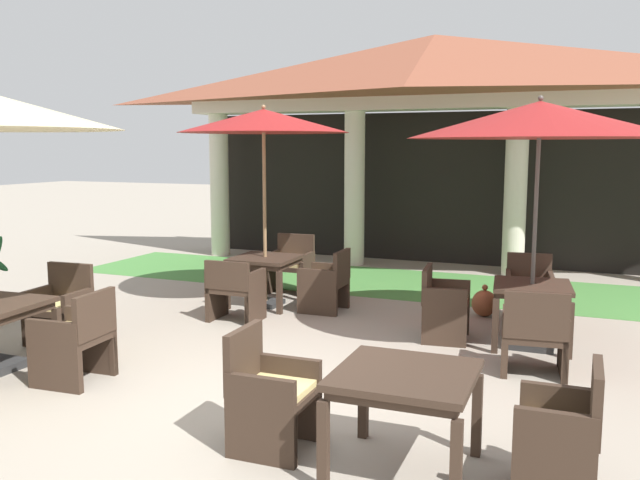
{
  "coord_description": "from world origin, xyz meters",
  "views": [
    {
      "loc": [
        2.78,
        -4.97,
        2.26
      ],
      "look_at": [
        -0.13,
        2.12,
        1.19
      ],
      "focal_mm": 37.63,
      "sensor_mm": 36.0,
      "label": 1
    }
  ],
  "objects_px": {
    "patio_chair_far_back_east": "(327,283)",
    "patio_chair_far_back_north": "(291,266)",
    "patio_chair_mid_right_east": "(76,339)",
    "patio_chair_near_foreground_west": "(443,305)",
    "patio_table_far_back": "(265,264)",
    "patio_chair_near_foreground_north": "(529,292)",
    "patio_umbrella_far_back": "(264,122)",
    "patio_chair_near_foreground_south": "(534,335)",
    "terracotta_urn": "(484,303)",
    "patio_chair_far_back_south": "(235,290)",
    "patio_table_mid_left": "(405,385)",
    "patio_table_near_foreground": "(532,293)",
    "patio_chair_mid_left_east": "(562,437)",
    "patio_chair_mid_right_north": "(61,308)",
    "patio_chair_mid_left_west": "(270,396)",
    "patio_umbrella_near_foreground": "(540,121)"
  },
  "relations": [
    {
      "from": "patio_chair_far_back_east",
      "to": "patio_chair_far_back_north",
      "type": "xyz_separation_m",
      "value": [
        -0.96,
        0.91,
        0.02
      ]
    },
    {
      "from": "patio_chair_mid_right_east",
      "to": "patio_chair_far_back_east",
      "type": "relative_size",
      "value": 1.05
    },
    {
      "from": "patio_chair_near_foreground_west",
      "to": "patio_table_far_back",
      "type": "xyz_separation_m",
      "value": [
        -2.72,
        0.74,
        0.19
      ]
    },
    {
      "from": "patio_chair_near_foreground_north",
      "to": "patio_umbrella_far_back",
      "type": "xyz_separation_m",
      "value": [
        -3.58,
        -0.36,
        2.18
      ]
    },
    {
      "from": "patio_chair_near_foreground_west",
      "to": "patio_chair_far_back_east",
      "type": "bearing_deg",
      "value": -119.9
    },
    {
      "from": "patio_chair_near_foreground_south",
      "to": "terracotta_urn",
      "type": "relative_size",
      "value": 2.03
    },
    {
      "from": "patio_chair_far_back_south",
      "to": "patio_table_mid_left",
      "type": "bearing_deg",
      "value": -46.71
    },
    {
      "from": "patio_table_near_foreground",
      "to": "terracotta_urn",
      "type": "relative_size",
      "value": 2.16
    },
    {
      "from": "patio_chair_near_foreground_north",
      "to": "patio_chair_far_back_north",
      "type": "bearing_deg",
      "value": -15.86
    },
    {
      "from": "patio_chair_mid_left_east",
      "to": "patio_table_far_back",
      "type": "relative_size",
      "value": 1.03
    },
    {
      "from": "patio_chair_mid_left_east",
      "to": "patio_chair_mid_right_north",
      "type": "distance_m",
      "value": 5.76
    },
    {
      "from": "patio_chair_near_foreground_south",
      "to": "patio_table_far_back",
      "type": "bearing_deg",
      "value": 150.36
    },
    {
      "from": "patio_chair_mid_left_east",
      "to": "patio_chair_mid_left_west",
      "type": "relative_size",
      "value": 1.0
    },
    {
      "from": "patio_chair_mid_right_east",
      "to": "patio_umbrella_far_back",
      "type": "bearing_deg",
      "value": -7.83
    },
    {
      "from": "patio_chair_mid_left_east",
      "to": "patio_chair_mid_left_west",
      "type": "xyz_separation_m",
      "value": [
        -2.06,
        -0.04,
        -0.01
      ]
    },
    {
      "from": "patio_chair_mid_right_east",
      "to": "patio_chair_far_back_south",
      "type": "bearing_deg",
      "value": -9.79
    },
    {
      "from": "patio_umbrella_far_back",
      "to": "patio_chair_far_back_east",
      "type": "height_order",
      "value": "patio_umbrella_far_back"
    },
    {
      "from": "patio_chair_far_back_south",
      "to": "patio_chair_near_foreground_west",
      "type": "bearing_deg",
      "value": 2.54
    },
    {
      "from": "patio_chair_mid_left_west",
      "to": "patio_umbrella_far_back",
      "type": "height_order",
      "value": "patio_umbrella_far_back"
    },
    {
      "from": "patio_chair_near_foreground_west",
      "to": "patio_table_mid_left",
      "type": "xyz_separation_m",
      "value": [
        0.44,
        -3.35,
        0.22
      ]
    },
    {
      "from": "patio_chair_near_foreground_west",
      "to": "patio_table_mid_left",
      "type": "relative_size",
      "value": 0.89
    },
    {
      "from": "patio_chair_mid_left_east",
      "to": "terracotta_urn",
      "type": "bearing_deg",
      "value": 13.33
    },
    {
      "from": "terracotta_urn",
      "to": "patio_chair_far_back_north",
      "type": "bearing_deg",
      "value": 172.89
    },
    {
      "from": "patio_table_mid_left",
      "to": "patio_chair_mid_left_west",
      "type": "relative_size",
      "value": 1.05
    },
    {
      "from": "patio_umbrella_near_foreground",
      "to": "patio_chair_near_foreground_south",
      "type": "height_order",
      "value": "patio_umbrella_near_foreground"
    },
    {
      "from": "patio_chair_near_foreground_west",
      "to": "patio_chair_mid_right_east",
      "type": "bearing_deg",
      "value": -53.65
    },
    {
      "from": "patio_chair_far_back_east",
      "to": "terracotta_urn",
      "type": "distance_m",
      "value": 2.15
    },
    {
      "from": "patio_table_mid_left",
      "to": "patio_chair_far_back_south",
      "type": "xyz_separation_m",
      "value": [
        -3.14,
        3.16,
        -0.22
      ]
    },
    {
      "from": "patio_chair_mid_left_west",
      "to": "terracotta_urn",
      "type": "xyz_separation_m",
      "value": [
        0.87,
        4.66,
        -0.23
      ]
    },
    {
      "from": "patio_table_mid_left",
      "to": "patio_chair_mid_right_north",
      "type": "height_order",
      "value": "patio_chair_mid_right_north"
    },
    {
      "from": "patio_umbrella_near_foreground",
      "to": "patio_table_far_back",
      "type": "distance_m",
      "value": 4.22
    },
    {
      "from": "patio_chair_mid_left_west",
      "to": "patio_chair_mid_right_east",
      "type": "distance_m",
      "value": 2.45
    },
    {
      "from": "patio_table_mid_left",
      "to": "patio_chair_mid_left_east",
      "type": "relative_size",
      "value": 1.05
    },
    {
      "from": "patio_table_near_foreground",
      "to": "patio_chair_mid_left_east",
      "type": "bearing_deg",
      "value": -81.89
    },
    {
      "from": "patio_chair_far_back_north",
      "to": "patio_chair_mid_right_east",
      "type": "bearing_deg",
      "value": 85.65
    },
    {
      "from": "patio_umbrella_far_back",
      "to": "patio_chair_far_back_south",
      "type": "relative_size",
      "value": 3.47
    },
    {
      "from": "patio_chair_near_foreground_west",
      "to": "patio_chair_near_foreground_north",
      "type": "xyz_separation_m",
      "value": [
        0.86,
        1.1,
        0.0
      ]
    },
    {
      "from": "patio_table_near_foreground",
      "to": "patio_chair_near_foreground_west",
      "type": "xyz_separation_m",
      "value": [
        -0.98,
        -0.12,
        -0.2
      ]
    },
    {
      "from": "patio_chair_far_back_south",
      "to": "patio_umbrella_far_back",
      "type": "bearing_deg",
      "value": 90.0
    },
    {
      "from": "patio_table_mid_left",
      "to": "patio_chair_mid_left_west",
      "type": "height_order",
      "value": "patio_chair_mid_left_west"
    },
    {
      "from": "patio_umbrella_far_back",
      "to": "patio_chair_mid_right_north",
      "type": "bearing_deg",
      "value": -118.08
    },
    {
      "from": "patio_chair_mid_left_east",
      "to": "patio_umbrella_far_back",
      "type": "bearing_deg",
      "value": 44.8
    },
    {
      "from": "patio_chair_far_back_south",
      "to": "patio_chair_far_back_north",
      "type": "bearing_deg",
      "value": 90.0
    },
    {
      "from": "patio_table_far_back",
      "to": "patio_chair_near_foreground_north",
      "type": "bearing_deg",
      "value": 5.8
    },
    {
      "from": "patio_table_far_back",
      "to": "patio_chair_far_back_north",
      "type": "xyz_separation_m",
      "value": [
        -0.03,
        0.94,
        -0.19
      ]
    },
    {
      "from": "patio_table_near_foreground",
      "to": "patio_chair_far_back_south",
      "type": "relative_size",
      "value": 1.15
    },
    {
      "from": "patio_chair_mid_left_west",
      "to": "patio_chair_far_back_north",
      "type": "bearing_deg",
      "value": -157.92
    },
    {
      "from": "patio_umbrella_near_foreground",
      "to": "patio_chair_mid_right_east",
      "type": "relative_size",
      "value": 3.22
    },
    {
      "from": "patio_chair_near_foreground_south",
      "to": "patio_chair_mid_right_east",
      "type": "xyz_separation_m",
      "value": [
        -4.06,
        -1.92,
        0.02
      ]
    },
    {
      "from": "patio_chair_near_foreground_north",
      "to": "patio_chair_near_foreground_west",
      "type": "bearing_deg",
      "value": 45.06
    }
  ]
}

